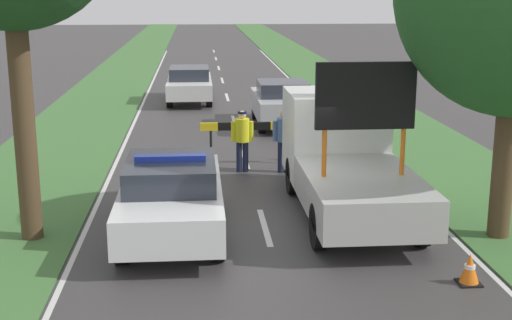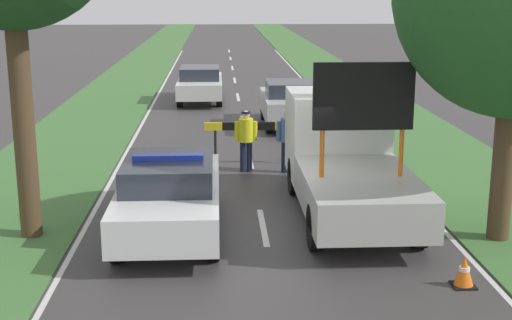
{
  "view_description": "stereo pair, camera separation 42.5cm",
  "coord_description": "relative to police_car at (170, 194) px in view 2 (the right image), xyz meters",
  "views": [
    {
      "loc": [
        -1.29,
        -13.59,
        4.64
      ],
      "look_at": [
        -0.08,
        0.94,
        1.1
      ],
      "focal_mm": 50.0,
      "sensor_mm": 36.0,
      "label": 1
    },
    {
      "loc": [
        -0.86,
        -13.62,
        4.64
      ],
      "look_at": [
        -0.08,
        0.94,
        1.1
      ],
      "focal_mm": 50.0,
      "sensor_mm": 36.0,
      "label": 2
    }
  ],
  "objects": [
    {
      "name": "ground_plane",
      "position": [
        1.81,
        0.46,
        -0.79
      ],
      "size": [
        160.0,
        160.0,
        0.0
      ],
      "primitive_type": "plane",
      "color": "#3D3A3A"
    },
    {
      "name": "police_officer",
      "position": [
        1.65,
        4.68,
        0.16
      ],
      "size": [
        0.57,
        0.36,
        1.6
      ],
      "rotation": [
        0.0,
        0.0,
        3.17
      ],
      "color": "#191E38",
      "rests_on": "ground"
    },
    {
      "name": "queued_car_van_white",
      "position": [
        0.21,
        16.45,
        -0.03
      ],
      "size": [
        1.8,
        4.6,
        1.45
      ],
      "rotation": [
        0.0,
        0.0,
        3.14
      ],
      "color": "silver",
      "rests_on": "ground"
    },
    {
      "name": "traffic_cone_centre_front",
      "position": [
        4.82,
        -2.78,
        -0.53
      ],
      "size": [
        0.36,
        0.36,
        0.51
      ],
      "color": "black",
      "rests_on": "ground"
    },
    {
      "name": "pedestrian_civilian",
      "position": [
        2.71,
        4.55,
        0.17
      ],
      "size": [
        0.58,
        0.37,
        1.63
      ],
      "rotation": [
        0.0,
        0.0,
        0.18
      ],
      "color": "#191E38",
      "rests_on": "ground"
    },
    {
      "name": "grass_verge_right",
      "position": [
        7.22,
        20.46,
        -0.77
      ],
      "size": [
        3.56,
        120.0,
        0.03
      ],
      "color": "#427038",
      "rests_on": "ground"
    },
    {
      "name": "lane_markings",
      "position": [
        1.81,
        11.57,
        -0.78
      ],
      "size": [
        7.16,
        59.86,
        0.01
      ],
      "color": "silver",
      "rests_on": "ground"
    },
    {
      "name": "grass_verge_left",
      "position": [
        -3.59,
        20.46,
        -0.77
      ],
      "size": [
        3.56,
        120.0,
        0.03
      ],
      "color": "#427038",
      "rests_on": "ground"
    },
    {
      "name": "road_barrier",
      "position": [
        1.99,
        5.42,
        0.17
      ],
      "size": [
        2.81,
        0.08,
        1.16
      ],
      "rotation": [
        0.0,
        0.0,
        0.03
      ],
      "color": "black",
      "rests_on": "ground"
    },
    {
      "name": "work_truck",
      "position": [
        3.63,
        1.42,
        0.37
      ],
      "size": [
        2.13,
        5.75,
        3.31
      ],
      "rotation": [
        0.0,
        0.0,
        3.17
      ],
      "color": "white",
      "rests_on": "ground"
    },
    {
      "name": "police_car",
      "position": [
        0.0,
        0.0,
        0.0
      ],
      "size": [
        1.89,
        4.72,
        1.6
      ],
      "rotation": [
        0.0,
        0.0,
        -0.03
      ],
      "color": "white",
      "rests_on": "ground"
    },
    {
      "name": "queued_car_sedan_silver",
      "position": [
        3.43,
        10.92,
        0.01
      ],
      "size": [
        1.88,
        4.1,
        1.53
      ],
      "rotation": [
        0.0,
        0.0,
        3.14
      ],
      "color": "#B2B2B7",
      "rests_on": "ground"
    },
    {
      "name": "traffic_cone_near_police",
      "position": [
        3.28,
        5.8,
        -0.46
      ],
      "size": [
        0.47,
        0.47,
        0.65
      ],
      "color": "black",
      "rests_on": "ground"
    }
  ]
}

